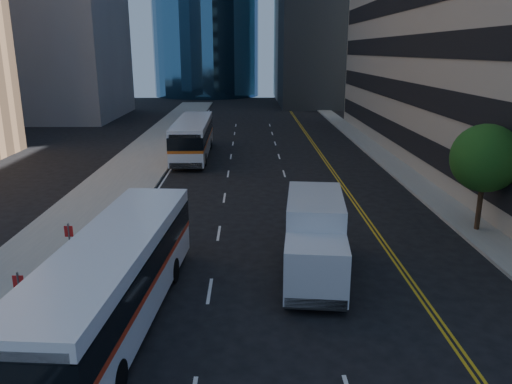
% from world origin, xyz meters
% --- Properties ---
extents(ground, '(160.00, 160.00, 0.00)m').
position_xyz_m(ground, '(0.00, 0.00, 0.00)').
color(ground, black).
rests_on(ground, ground).
extents(sidewalk_west, '(5.00, 90.00, 0.15)m').
position_xyz_m(sidewalk_west, '(-10.50, 25.00, 0.07)').
color(sidewalk_west, gray).
rests_on(sidewalk_west, ground).
extents(sidewalk_east, '(2.00, 90.00, 0.15)m').
position_xyz_m(sidewalk_east, '(9.00, 25.00, 0.07)').
color(sidewalk_east, gray).
rests_on(sidewalk_east, ground).
extents(street_tree, '(3.20, 3.20, 5.10)m').
position_xyz_m(street_tree, '(9.00, 8.00, 3.64)').
color(street_tree, '#332114').
rests_on(street_tree, sidewalk_east).
extents(bus_front, '(3.36, 11.55, 2.94)m').
position_xyz_m(bus_front, '(-6.27, -0.18, 1.60)').
color(bus_front, white).
rests_on(bus_front, ground).
extents(bus_rear, '(2.72, 11.83, 3.04)m').
position_xyz_m(bus_rear, '(-6.60, 26.10, 1.66)').
color(bus_rear, silver).
rests_on(bus_rear, ground).
extents(box_truck, '(2.82, 6.47, 3.00)m').
position_xyz_m(box_truck, '(0.47, 3.23, 1.59)').
color(box_truck, silver).
rests_on(box_truck, ground).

